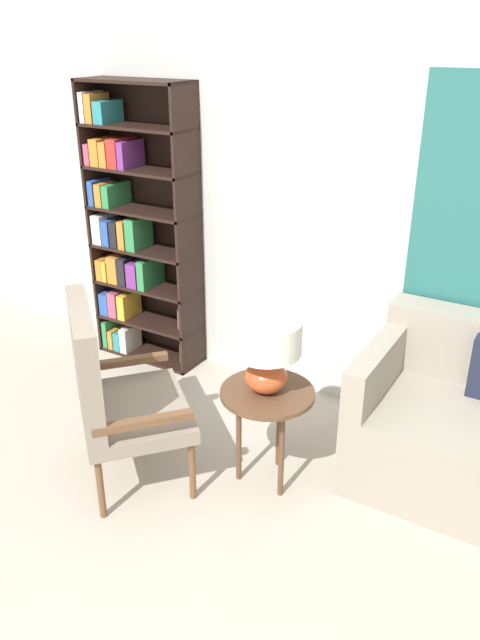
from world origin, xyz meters
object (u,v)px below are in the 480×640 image
object	(u,v)px
bookshelf	(134,234)
armchair	(109,386)
table_lamp	(267,347)
side_table	(267,402)

from	to	relation	value
bookshelf	armchair	size ratio (longest dim) A/B	1.91
armchair	table_lamp	world-z (taller)	armchair
bookshelf	armchair	distance (m)	1.54
bookshelf	armchair	world-z (taller)	bookshelf
armchair	table_lamp	size ratio (longest dim) A/B	2.60
bookshelf	armchair	bearing A→B (deg)	-56.60
bookshelf	table_lamp	distance (m)	1.75
armchair	side_table	bearing A→B (deg)	29.13
side_table	table_lamp	xyz separation A→B (m)	(-0.01, 0.00, 0.32)
table_lamp	side_table	bearing A→B (deg)	-4.63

